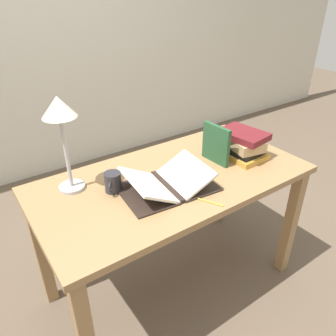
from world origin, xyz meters
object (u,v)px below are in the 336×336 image
Objects in this scene: open_book at (167,183)px; coffee_mug at (113,182)px; book_standing_upright at (216,144)px; pencil at (205,201)px; book_stack_tall at (242,144)px; reading_lamp at (60,118)px.

open_book is 4.87× the size of coffee_mug.
book_standing_upright is 0.60m from coffee_mug.
coffee_mug is at bearing 133.72° from pencil.
book_stack_tall is 1.30× the size of book_standing_upright.
open_book is 1.04× the size of reading_lamp.
book_standing_upright reaches higher than open_book.
reading_lamp reaches higher than pencil.
coffee_mug is (-0.76, 0.09, -0.03)m from book_stack_tall.
book_stack_tall is (0.53, 0.03, 0.04)m from open_book.
book_stack_tall is at bearing 9.20° from open_book.
open_book is 3.08× the size of pencil.
book_standing_upright is 2.18× the size of coffee_mug.
book_stack_tall is at bearing -13.97° from reading_lamp.
book_standing_upright is at bearing -5.22° from coffee_mug.
coffee_mug is at bearing 173.07° from book_stack_tall.
coffee_mug is 0.63× the size of pencil.
book_standing_upright is at bearing 167.06° from book_stack_tall.
book_standing_upright is 1.38× the size of pencil.
book_stack_tall is 1.79× the size of pencil.
coffee_mug is (0.15, -0.13, -0.31)m from reading_lamp.
book_standing_upright reaches higher than pencil.
coffee_mug is at bearing 155.73° from open_book.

